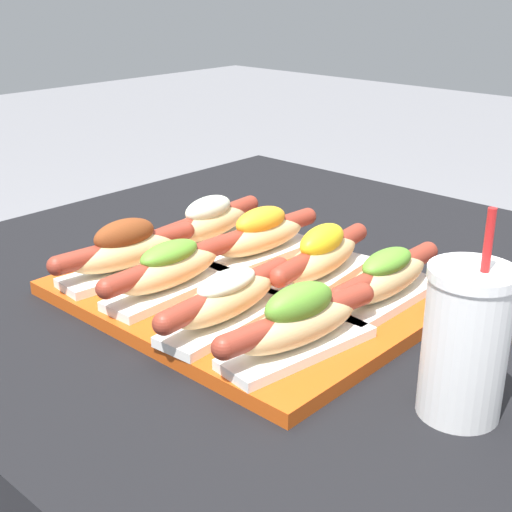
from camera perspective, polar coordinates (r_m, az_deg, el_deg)
patio_table at (r=1.20m, az=2.52°, el=-17.04°), size 1.05×1.01×0.70m
serving_tray at (r=0.94m, az=-0.83°, el=-3.11°), size 0.46×0.36×0.02m
hot_dog_0 at (r=0.98m, az=-10.40°, el=0.40°), size 0.08×0.23×0.08m
hot_dog_1 at (r=0.91m, az=-6.89°, el=-1.09°), size 0.07×0.23×0.07m
hot_dog_2 at (r=0.83m, az=-2.34°, el=-3.49°), size 0.07×0.23×0.07m
hot_dog_3 at (r=0.77m, az=3.42°, el=-5.39°), size 0.08×0.22×0.08m
hot_dog_4 at (r=1.07m, az=-3.81°, el=2.63°), size 0.07×0.23×0.08m
hot_dog_5 at (r=1.02m, az=0.38°, el=1.62°), size 0.07×0.23×0.08m
hot_dog_6 at (r=0.95m, az=5.26°, el=-0.08°), size 0.08×0.22×0.08m
hot_dog_7 at (r=0.89m, az=10.35°, el=-1.79°), size 0.06×0.23×0.07m
sauce_bowl at (r=1.16m, az=-10.32°, el=1.80°), size 0.07×0.07×0.02m
drink_cup at (r=0.71m, az=16.39°, el=-6.66°), size 0.08×0.08×0.21m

